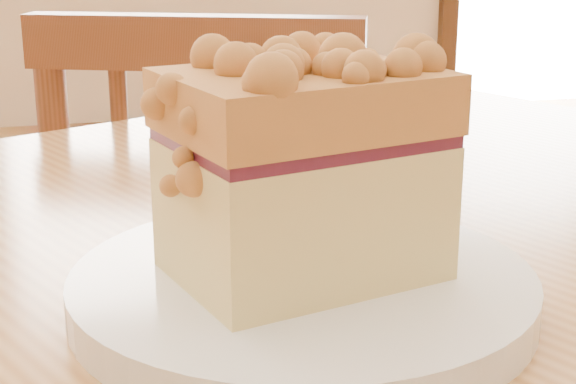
# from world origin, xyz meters

# --- Properties ---
(cafe_chair_main) EXTENTS (0.51, 0.51, 0.87)m
(cafe_chair_main) POSITION_xyz_m (-0.03, 0.60, 0.44)
(cafe_chair_main) COLOR brown
(cafe_chair_main) RESTS_ON ground
(plate) EXTENTS (0.24, 0.24, 0.02)m
(plate) POSITION_xyz_m (-0.11, -0.02, 0.76)
(plate) COLOR white
(plate) RESTS_ON cafe_table_main
(cake_slice) EXTENTS (0.15, 0.13, 0.12)m
(cake_slice) POSITION_xyz_m (-0.11, -0.02, 0.83)
(cake_slice) COLOR #DDC47D
(cake_slice) RESTS_ON plate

